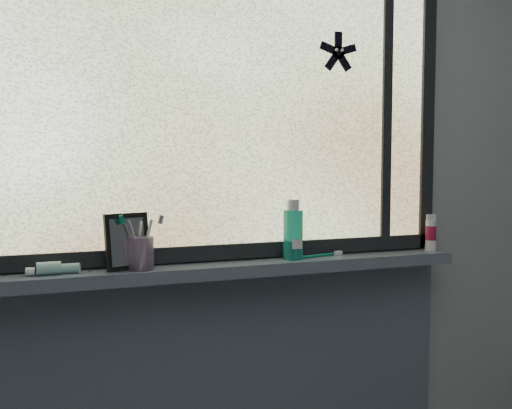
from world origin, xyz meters
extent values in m
cube|color=#9EA3A8|center=(0.00, 1.30, 1.25)|extent=(3.00, 0.01, 2.50)
cube|color=#525D6D|center=(0.00, 1.23, 1.00)|extent=(1.62, 0.14, 0.04)
cube|color=silver|center=(0.00, 1.28, 1.53)|extent=(1.50, 0.01, 1.00)
cube|color=black|center=(0.00, 1.28, 1.05)|extent=(1.60, 0.03, 0.05)
cube|color=black|center=(0.78, 1.28, 1.53)|extent=(0.05, 0.03, 1.10)
cube|color=black|center=(0.60, 1.28, 1.53)|extent=(0.03, 0.03, 1.00)
cube|color=black|center=(-0.33, 1.23, 1.10)|extent=(0.15, 0.10, 0.17)
cylinder|color=#C49CCF|center=(-0.29, 1.21, 1.07)|extent=(0.08, 0.08, 0.10)
cylinder|color=teal|center=(0.21, 1.23, 1.12)|extent=(0.07, 0.07, 0.16)
cylinder|color=silver|center=(0.77, 1.22, 1.09)|extent=(0.05, 0.05, 0.10)
camera|label=1|loc=(-0.56, -0.50, 1.34)|focal=40.00mm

